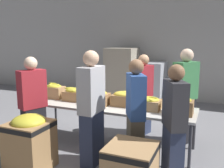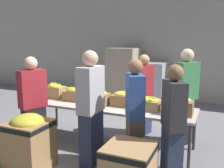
% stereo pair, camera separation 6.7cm
% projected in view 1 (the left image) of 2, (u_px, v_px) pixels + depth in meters
% --- Properties ---
extents(ground_plane, '(30.00, 30.00, 0.00)m').
position_uv_depth(ground_plane, '(110.00, 144.00, 4.65)').
color(ground_plane, gray).
extents(wall_back, '(16.00, 0.08, 4.00)m').
position_uv_depth(wall_back, '(159.00, 37.00, 7.91)').
color(wall_back, '#B7B7B2').
rests_on(wall_back, ground_plane).
extents(sorting_table, '(3.03, 0.85, 0.74)m').
position_uv_depth(sorting_table, '(110.00, 108.00, 4.53)').
color(sorting_table, beige).
rests_on(sorting_table, ground_plane).
extents(banana_box_0, '(0.41, 0.27, 0.30)m').
position_uv_depth(banana_box_0, '(54.00, 91.00, 5.06)').
color(banana_box_0, tan).
rests_on(banana_box_0, sorting_table).
extents(banana_box_1, '(0.44, 0.29, 0.26)m').
position_uv_depth(banana_box_1, '(75.00, 94.00, 4.83)').
color(banana_box_1, '#A37A4C').
rests_on(banana_box_1, sorting_table).
extents(banana_box_2, '(0.41, 0.27, 0.28)m').
position_uv_depth(banana_box_2, '(98.00, 97.00, 4.54)').
color(banana_box_2, olive).
rests_on(banana_box_2, sorting_table).
extents(banana_box_3, '(0.44, 0.31, 0.28)m').
position_uv_depth(banana_box_3, '(124.00, 98.00, 4.47)').
color(banana_box_3, olive).
rests_on(banana_box_3, sorting_table).
extents(banana_box_4, '(0.39, 0.35, 0.24)m').
position_uv_depth(banana_box_4, '(149.00, 103.00, 4.23)').
color(banana_box_4, '#A37A4C').
rests_on(banana_box_4, sorting_table).
extents(banana_box_5, '(0.44, 0.32, 0.31)m').
position_uv_depth(banana_box_5, '(179.00, 105.00, 3.97)').
color(banana_box_5, olive).
rests_on(banana_box_5, sorting_table).
extents(volunteer_0, '(0.45, 0.53, 1.76)m').
position_uv_depth(volunteer_0, '(185.00, 97.00, 4.58)').
color(volunteer_0, black).
rests_on(volunteer_0, ground_plane).
extents(volunteer_1, '(0.40, 0.49, 1.65)m').
position_uv_depth(volunteer_1, '(135.00, 115.00, 3.70)').
color(volunteer_1, '#6B604C').
rests_on(volunteer_1, ground_plane).
extents(volunteer_2, '(0.35, 0.48, 1.63)m').
position_uv_depth(volunteer_2, '(143.00, 95.00, 5.03)').
color(volunteer_2, '#2D3856').
rests_on(volunteer_2, ground_plane).
extents(volunteer_3, '(0.37, 0.49, 1.64)m').
position_uv_depth(volunteer_3, '(33.00, 105.00, 4.24)').
color(volunteer_3, black).
rests_on(volunteer_3, ground_plane).
extents(volunteer_4, '(0.39, 0.48, 1.61)m').
position_uv_depth(volunteer_4, '(174.00, 125.00, 3.32)').
color(volunteer_4, '#2D3856').
rests_on(volunteer_4, ground_plane).
extents(volunteer_5, '(0.24, 0.48, 1.77)m').
position_uv_depth(volunteer_5, '(92.00, 109.00, 3.77)').
color(volunteer_5, '#2D3856').
rests_on(volunteer_5, ground_plane).
extents(donation_bin_0, '(0.58, 0.58, 0.85)m').
position_uv_depth(donation_bin_0, '(30.00, 141.00, 3.68)').
color(donation_bin_0, '#A37A4C').
rests_on(donation_bin_0, ground_plane).
extents(donation_bin_1, '(0.60, 0.60, 0.64)m').
position_uv_depth(donation_bin_1, '(131.00, 168.00, 3.10)').
color(donation_bin_1, tan).
rests_on(donation_bin_1, ground_plane).
extents(pallet_stack_0, '(1.12, 1.12, 1.24)m').
position_uv_depth(pallet_stack_0, '(147.00, 83.00, 7.61)').
color(pallet_stack_0, olive).
rests_on(pallet_stack_0, ground_plane).
extents(pallet_stack_1, '(0.95, 0.95, 1.66)m').
position_uv_depth(pallet_stack_1, '(122.00, 75.00, 7.80)').
color(pallet_stack_1, olive).
rests_on(pallet_stack_1, ground_plane).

